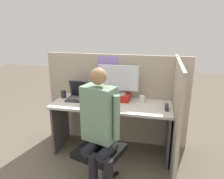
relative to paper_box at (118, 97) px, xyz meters
The scene contains 14 objects.
ground_plane 0.92m from the paper_box, 97.01° to the right, with size 12.00×12.00×0.00m, color #665B4C.
cubicle_panel_back 0.21m from the paper_box, 109.22° to the left, with size 2.12×0.05×1.36m.
cubicle_panel_right 0.81m from the paper_box, 16.32° to the right, with size 0.04×1.24×1.36m.
desk 0.28m from the paper_box, 109.49° to the right, with size 1.62×0.62×0.74m.
paper_box is the anchor object (origin of this frame).
monitor 0.25m from the paper_box, 90.00° to the left, with size 0.57×0.22×0.41m.
laptop 0.53m from the paper_box, behind, with size 0.37×0.25×0.26m.
mouse 0.40m from the paper_box, 131.23° to the right, with size 0.07×0.05×0.04m.
stapler 0.70m from the paper_box, 17.17° to the right, with size 0.04×0.17×0.05m.
carrot_toy 0.45m from the paper_box, 117.19° to the right, with size 0.05×0.15×0.05m.
office_chair 0.78m from the paper_box, 95.52° to the right, with size 0.58×0.62×1.14m.
person 0.91m from the paper_box, 91.56° to the right, with size 0.46×0.46×1.38m.
coffee_mug 0.34m from the paper_box, ahead, with size 0.08×0.08×0.08m.
pen_cup 0.80m from the paper_box, behind, with size 0.08×0.08×0.10m.
Camera 1 is at (0.59, -2.39, 1.81)m, focal length 35.00 mm.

